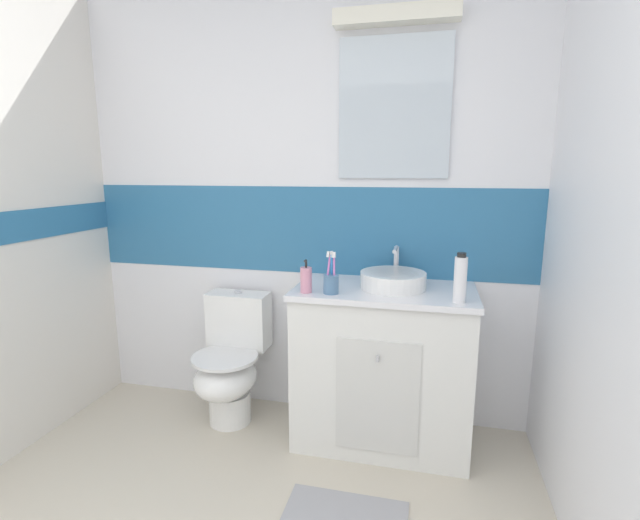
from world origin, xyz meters
name	(u,v)px	position (x,y,z in m)	size (l,w,h in m)	color
wall_back_tiled	(305,202)	(0.01, 2.45, 1.26)	(3.20, 0.20, 2.50)	white
vanity_cabinet	(383,365)	(0.51, 2.15, 0.43)	(0.91, 0.52, 0.85)	silver
sink_basin	(393,279)	(0.55, 2.16, 0.90)	(0.33, 0.38, 0.19)	white
toilet	(231,363)	(-0.36, 2.15, 0.35)	(0.37, 0.50, 0.74)	white
toothbrush_cup	(331,282)	(0.27, 1.98, 0.91)	(0.07, 0.07, 0.21)	#4C7299
soap_dispenser	(306,280)	(0.14, 1.97, 0.91)	(0.06, 0.06, 0.17)	pink
shampoo_bottle_tall	(460,279)	(0.87, 1.97, 0.96)	(0.06, 0.06, 0.23)	white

